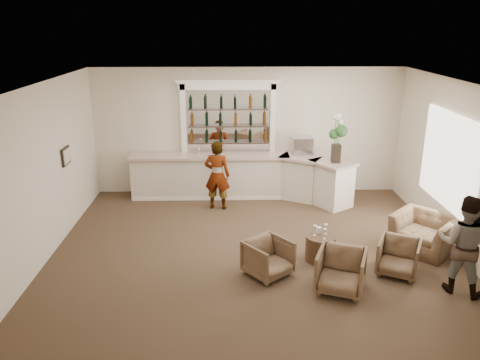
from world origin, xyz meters
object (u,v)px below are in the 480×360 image
guest (464,245)px  armchair_left (268,258)px  flower_vase (337,136)px  bar_counter (242,176)px  cocktail_table (320,248)px  armchair_right (398,257)px  sommelier (217,175)px  espresso_machine (302,146)px  armchair_center (341,271)px  armchair_far (424,233)px

guest → armchair_left: guest is taller
flower_vase → armchair_left: bearing=-119.6°
bar_counter → flower_vase: (2.25, -0.67, 1.23)m
cocktail_table → armchair_right: 1.43m
cocktail_table → sommelier: size_ratio=0.34×
guest → armchair_right: 1.15m
sommelier → espresso_machine: size_ratio=3.36×
sommelier → guest: (4.18, -3.84, 0.01)m
armchair_center → sommelier: bearing=140.8°
armchair_left → cocktail_table: bearing=-11.4°
armchair_right → armchair_far: bearing=74.4°
cocktail_table → armchair_center: (0.14, -1.09, 0.11)m
guest → espresso_machine: 5.12m
armchair_far → guest: bearing=-44.8°
espresso_machine → guest: bearing=-69.5°
armchair_far → espresso_machine: espresso_machine is taller
armchair_left → armchair_center: (1.19, -0.54, 0.03)m
armchair_left → armchair_far: (3.19, 0.92, 0.03)m
espresso_machine → flower_vase: (0.71, -0.77, 0.44)m
espresso_machine → flower_vase: bearing=-50.3°
bar_counter → armchair_left: bearing=-84.7°
guest → armchair_far: bearing=-54.8°
flower_vase → armchair_far: bearing=-61.4°
guest → armchair_far: guest is taller
armchair_center → espresso_machine: bearing=111.2°
guest → armchair_far: 1.59m
sommelier → flower_vase: flower_vase is taller
bar_counter → armchair_right: size_ratio=7.93×
cocktail_table → armchair_center: size_ratio=0.72×
cocktail_table → armchair_left: 1.19m
armchair_center → flower_vase: 4.18m
bar_counter → armchair_right: 4.84m
armchair_far → armchair_right: bearing=-86.9°
sommelier → flower_vase: (2.87, 0.06, 0.95)m
bar_counter → armchair_right: (2.74, -3.99, -0.25)m
cocktail_table → armchair_center: armchair_center is taller
bar_counter → flower_vase: 2.65m
cocktail_table → armchair_right: armchair_right is taller
armchair_left → espresso_machine: bearing=35.2°
sommelier → armchair_right: bearing=146.4°
bar_counter → sommelier: (-0.61, -0.74, 0.28)m
armchair_left → armchair_right: (2.37, 0.00, -0.01)m
armchair_left → guest: bearing=-49.3°
cocktail_table → armchair_far: (2.14, 0.37, 0.12)m
armchair_center → armchair_left: bearing=176.5°
bar_counter → guest: guest is taller
armchair_center → espresso_machine: 4.74m
armchair_left → espresso_machine: size_ratio=1.46×
cocktail_table → armchair_right: size_ratio=0.80×
armchair_right → armchair_far: size_ratio=0.64×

